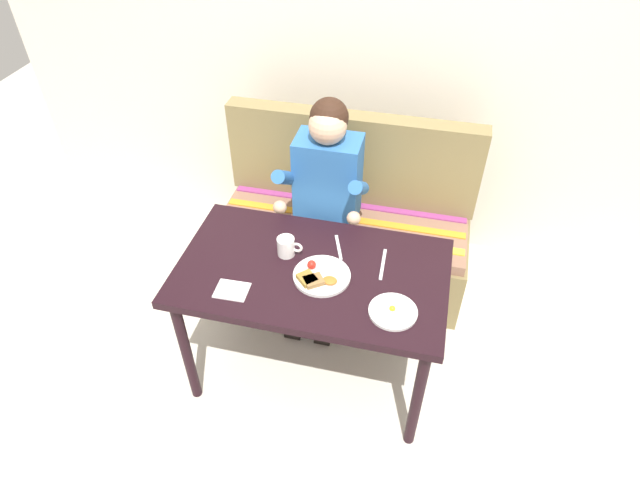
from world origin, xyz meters
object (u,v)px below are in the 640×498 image
napkin (232,290)px  fork (339,247)px  table (312,282)px  person (325,189)px  couch (344,231)px  plate_breakfast (320,276)px  knife (383,264)px  coffee_mug (286,246)px  plate_eggs (393,311)px

napkin → fork: (0.38, 0.38, -0.00)m
table → person: 0.60m
table → couch: size_ratio=0.83×
plate_breakfast → knife: size_ratio=1.26×
coffee_mug → fork: (0.22, 0.10, -0.05)m
plate_eggs → fork: plate_eggs is taller
napkin → knife: 0.67m
plate_eggs → napkin: plate_eggs is taller
plate_eggs → napkin: 0.68m
coffee_mug → knife: (0.44, 0.03, -0.05)m
table → coffee_mug: coffee_mug is taller
plate_eggs → knife: size_ratio=1.00×
person → plate_breakfast: 0.65m
couch → fork: bearing=-82.0°
coffee_mug → knife: coffee_mug is taller
coffee_mug → table: bearing=-27.4°
plate_eggs → coffee_mug: bearing=155.0°
table → plate_eggs: 0.43m
person → knife: size_ratio=6.06×
table → coffee_mug: (-0.14, 0.07, 0.13)m
fork → person: bearing=91.5°
couch → plate_breakfast: couch is taller
napkin → knife: napkin is taller
person → knife: person is taller
person → plate_breakfast: person is taller
person → plate_eggs: (0.46, -0.76, -0.00)m
napkin → fork: napkin is taller
plate_breakfast → fork: bearing=80.3°
table → knife: size_ratio=6.00×
person → knife: bearing=-52.0°
plate_breakfast → plate_eggs: bearing=-20.4°
knife → napkin: bearing=-154.7°
couch → knife: bearing=-65.6°
plate_eggs → knife: bearing=106.7°
couch → plate_eggs: size_ratio=7.19×
person → coffee_mug: size_ratio=10.27×
fork → knife: bearing=-36.6°
person → plate_eggs: size_ratio=6.05×
table → plate_eggs: bearing=-24.1°
plate_breakfast → coffee_mug: 0.22m
plate_breakfast → fork: (0.04, 0.21, -0.01)m
table → coffee_mug: size_ratio=10.17×
plate_eggs → table: bearing=155.9°
table → napkin: (-0.30, -0.21, 0.09)m
knife → person: bearing=125.8°
fork → knife: same height
fork → couch: bearing=78.3°
couch → plate_breakfast: size_ratio=5.73×
knife → couch: bearing=112.3°
coffee_mug → napkin: bearing=-120.1°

